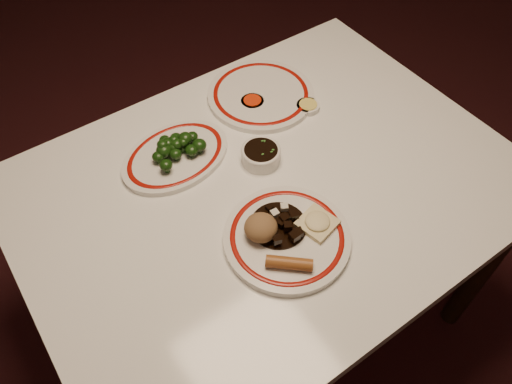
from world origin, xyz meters
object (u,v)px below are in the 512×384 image
at_px(main_plate, 287,238).
at_px(fried_wonton, 317,222).
at_px(broccoli_plate, 176,156).
at_px(dining_table, 269,205).
at_px(soy_bowl, 261,155).
at_px(rice_mound, 261,228).
at_px(stirfry_heap, 281,224).
at_px(spring_roll, 289,263).
at_px(broccoli_pile, 177,146).

distance_m(main_plate, fried_wonton, 0.08).
xyz_separation_m(fried_wonton, broccoli_plate, (-0.15, 0.38, -0.02)).
xyz_separation_m(dining_table, soy_bowl, (0.02, 0.07, 0.11)).
xyz_separation_m(rice_mound, fried_wonton, (0.12, -0.05, -0.02)).
bearing_deg(broccoli_plate, stirfry_heap, -75.51).
xyz_separation_m(main_plate, stirfry_heap, (0.00, 0.03, 0.02)).
distance_m(fried_wonton, stirfry_heap, 0.08).
height_order(dining_table, main_plate, main_plate).
bearing_deg(dining_table, fried_wonton, -88.33).
bearing_deg(main_plate, spring_roll, -124.51).
xyz_separation_m(broccoli_plate, soy_bowl, (0.17, -0.13, 0.01)).
distance_m(rice_mound, stirfry_heap, 0.05).
relative_size(spring_roll, broccoli_pile, 0.74).
height_order(dining_table, soy_bowl, soy_bowl).
xyz_separation_m(spring_roll, broccoli_plate, (-0.04, 0.42, -0.02)).
relative_size(spring_roll, broccoli_plate, 0.31).
bearing_deg(fried_wonton, soy_bowl, 85.70).
bearing_deg(soy_bowl, main_plate, -111.70).
distance_m(main_plate, stirfry_heap, 0.03).
distance_m(spring_roll, soy_bowl, 0.32).
bearing_deg(main_plate, dining_table, 66.58).
xyz_separation_m(fried_wonton, broccoli_pile, (-0.15, 0.37, 0.01)).
relative_size(dining_table, spring_roll, 12.08).
height_order(rice_mound, stirfry_heap, rice_mound).
distance_m(broccoli_plate, broccoli_pile, 0.03).
distance_m(fried_wonton, broccoli_plate, 0.41).
bearing_deg(soy_bowl, dining_table, -107.89).
height_order(dining_table, rice_mound, rice_mound).
bearing_deg(broccoli_pile, dining_table, -55.23).
distance_m(rice_mound, broccoli_pile, 0.32).
distance_m(broccoli_pile, soy_bowl, 0.21).
relative_size(dining_table, main_plate, 3.63).
bearing_deg(broccoli_pile, main_plate, -78.40).
relative_size(stirfry_heap, broccoli_plate, 0.41).
bearing_deg(fried_wonton, spring_roll, -157.53).
bearing_deg(broccoli_pile, broccoli_plate, 173.47).
xyz_separation_m(dining_table, broccoli_plate, (-0.15, 0.20, 0.10)).
relative_size(spring_roll, soy_bowl, 1.02).
relative_size(main_plate, stirfry_heap, 2.56).
height_order(rice_mound, broccoli_pile, rice_mound).
bearing_deg(spring_roll, stirfry_heap, 13.69).
bearing_deg(soy_bowl, rice_mound, -125.46).
relative_size(main_plate, spring_roll, 3.33).
bearing_deg(dining_table, spring_roll, -116.90).
bearing_deg(spring_roll, main_plate, 7.15).
xyz_separation_m(main_plate, broccoli_plate, (-0.08, 0.36, -0.00)).
bearing_deg(stirfry_heap, main_plate, -99.13).
bearing_deg(dining_table, stirfry_heap, -116.12).
bearing_deg(fried_wonton, main_plate, 167.61).
distance_m(dining_table, rice_mound, 0.21).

